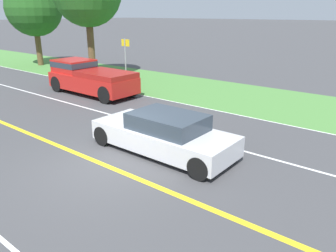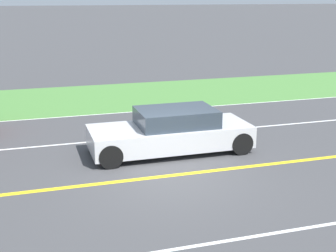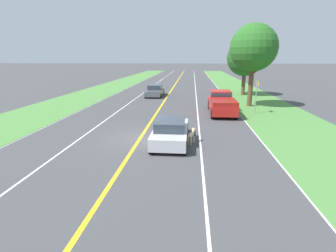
{
  "view_description": "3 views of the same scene",
  "coord_description": "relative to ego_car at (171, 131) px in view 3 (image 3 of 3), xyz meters",
  "views": [
    {
      "loc": [
        -5.62,
        -6.78,
        4.25
      ],
      "look_at": [
        1.54,
        -1.02,
        1.05
      ],
      "focal_mm": 35.0,
      "sensor_mm": 36.0,
      "label": 1
    },
    {
      "loc": [
        -10.79,
        3.37,
        4.53
      ],
      "look_at": [
        1.55,
        -0.44,
        0.89
      ],
      "focal_mm": 50.0,
      "sensor_mm": 36.0,
      "label": 2
    },
    {
      "loc": [
        2.97,
        -14.63,
        4.6
      ],
      "look_at": [
        1.69,
        -0.65,
        0.92
      ],
      "focal_mm": 28.0,
      "sensor_mm": 36.0,
      "label": 3
    }
  ],
  "objects": [
    {
      "name": "grass_verge_right",
      "position": [
        8.16,
        0.63,
        -0.6
      ],
      "size": [
        6.0,
        160.0,
        0.03
      ],
      "primitive_type": "cube",
      "color": "#4C843D",
      "rests_on": "ground"
    },
    {
      "name": "lane_edge_line_left",
      "position": [
        -8.84,
        0.63,
        -0.61
      ],
      "size": [
        0.14,
        160.0,
        0.01
      ],
      "primitive_type": "cube",
      "color": "white",
      "rests_on": "ground"
    },
    {
      "name": "dog",
      "position": [
        1.18,
        -0.17,
        -0.1
      ],
      "size": [
        0.49,
        1.14,
        0.83
      ],
      "rotation": [
        0.0,
        0.0,
        -0.34
      ],
      "color": "#D1B784",
      "rests_on": "ground"
    },
    {
      "name": "street_sign",
      "position": [
        6.49,
        8.33,
        1.12
      ],
      "size": [
        0.11,
        0.64,
        2.79
      ],
      "color": "gray",
      "rests_on": "ground"
    },
    {
      "name": "roadside_tree_right_far",
      "position": [
        7.52,
        19.68,
        3.94
      ],
      "size": [
        4.44,
        4.44,
        6.8
      ],
      "color": "brown",
      "rests_on": "ground"
    },
    {
      "name": "centre_divider_line",
      "position": [
        -1.84,
        0.63,
        -0.61
      ],
      "size": [
        0.18,
        160.0,
        0.01
      ],
      "primitive_type": "cube",
      "color": "yellow",
      "rests_on": "ground"
    },
    {
      "name": "lane_edge_line_right",
      "position": [
        5.16,
        0.63,
        -0.61
      ],
      "size": [
        0.14,
        160.0,
        0.01
      ],
      "primitive_type": "cube",
      "color": "white",
      "rests_on": "ground"
    },
    {
      "name": "ground_plane",
      "position": [
        -1.84,
        0.63,
        -0.62
      ],
      "size": [
        400.0,
        400.0,
        0.0
      ],
      "primitive_type": "plane",
      "color": "#424244"
    },
    {
      "name": "ego_car",
      "position": [
        0.0,
        0.0,
        0.0
      ],
      "size": [
        1.89,
        4.73,
        1.3
      ],
      "color": "silver",
      "rests_on": "ground"
    },
    {
      "name": "lane_dash_oncoming",
      "position": [
        -5.34,
        0.63,
        -0.61
      ],
      "size": [
        0.1,
        160.0,
        0.01
      ],
      "primitive_type": "cube",
      "color": "white",
      "rests_on": "ground"
    },
    {
      "name": "oncoming_car",
      "position": [
        -3.39,
        17.88,
        0.02
      ],
      "size": [
        1.87,
        4.61,
        1.37
      ],
      "rotation": [
        0.0,
        0.0,
        3.14
      ],
      "color": "#51565B",
      "rests_on": "ground"
    },
    {
      "name": "lane_dash_same_dir",
      "position": [
        1.66,
        0.63,
        -0.61
      ],
      "size": [
        0.1,
        160.0,
        0.01
      ],
      "primitive_type": "cube",
      "color": "white",
      "rests_on": "ground"
    },
    {
      "name": "pickup_truck",
      "position": [
        3.66,
        8.27,
        0.29
      ],
      "size": [
        2.03,
        5.29,
        1.75
      ],
      "color": "red",
      "rests_on": "ground"
    },
    {
      "name": "roadside_tree_right_near",
      "position": [
        6.72,
        11.79,
        4.84
      ],
      "size": [
        4.36,
        4.36,
        7.67
      ],
      "color": "brown",
      "rests_on": "ground"
    }
  ]
}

